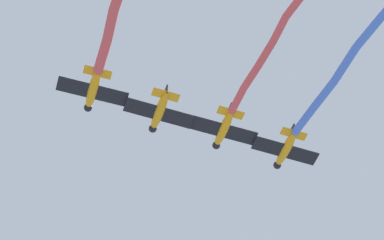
% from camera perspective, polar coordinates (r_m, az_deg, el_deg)
% --- Properties ---
extents(airplane_lead, '(6.38, 4.96, 1.61)m').
position_cam_1_polar(airplane_lead, '(70.75, 7.15, -2.27)').
color(airplane_lead, orange).
extents(airplane_left_wing, '(6.40, 4.97, 1.61)m').
position_cam_1_polar(airplane_left_wing, '(69.15, 2.41, -0.72)').
color(airplane_left_wing, orange).
extents(smoke_trail_left_wing, '(10.96, 15.12, 2.97)m').
position_cam_1_polar(smoke_trail_left_wing, '(64.85, 6.84, 6.92)').
color(smoke_trail_left_wing, '#DB4C4C').
extents(airplane_right_wing, '(6.39, 4.96, 1.61)m').
position_cam_1_polar(airplane_right_wing, '(67.61, -2.53, 0.61)').
color(airplane_right_wing, orange).
extents(airplane_slot, '(6.43, 4.98, 1.61)m').
position_cam_1_polar(airplane_slot, '(67.12, -7.60, 2.27)').
color(airplane_slot, orange).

